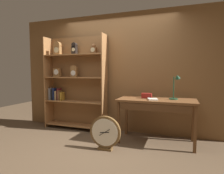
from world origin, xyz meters
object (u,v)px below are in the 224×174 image
Objects in this scene: open_repair_manual at (153,99)px; round_clock_large at (105,133)px; bookshelf at (74,82)px; workbench at (156,104)px; desk_lamp at (175,87)px; toolbox_small at (147,96)px.

open_repair_manual is 1.04m from round_clock_large.
bookshelf is 3.67× the size of round_clock_large.
bookshelf reaches higher than open_repair_manual.
bookshelf is 1.52× the size of workbench.
desk_lamp is 0.47m from open_repair_manual.
bookshelf is 1.70m from round_clock_large.
toolbox_small is at bearing -7.92° from bookshelf.
workbench is 7.51× the size of toolbox_small.
round_clock_large is at bearing -39.36° from bookshelf.
desk_lamp is 2.53× the size of toolbox_small.
toolbox_small is (-0.19, 0.09, 0.14)m from workbench.
desk_lamp is 1.50m from round_clock_large.
open_repair_manual is at bearing 36.96° from round_clock_large.
open_repair_manual is (1.88, -0.42, -0.25)m from bookshelf.
open_repair_manual is at bearing -52.74° from toolbox_small.
bookshelf is at bearing 172.08° from toolbox_small.
workbench is 0.47m from desk_lamp.
desk_lamp is at bearing 32.59° from round_clock_large.
desk_lamp is (0.32, 0.07, 0.33)m from workbench.
open_repair_manual is at bearing -12.64° from bookshelf.
workbench is at bearing 39.09° from round_clock_large.
desk_lamp is 0.82× the size of round_clock_large.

